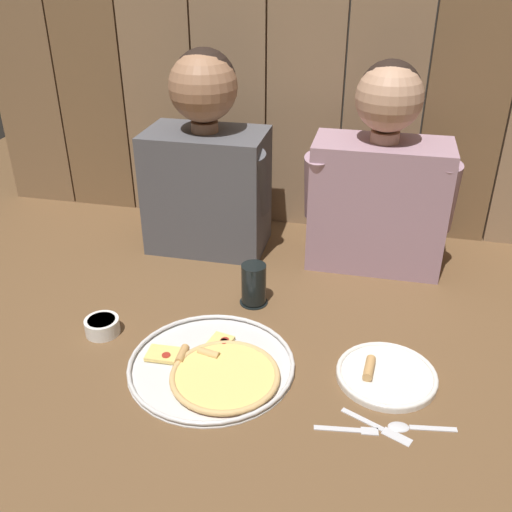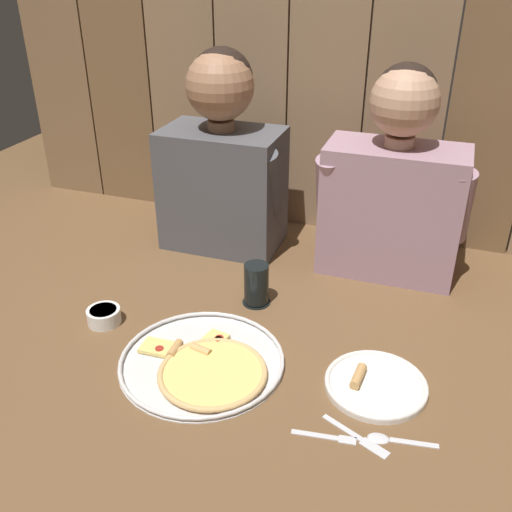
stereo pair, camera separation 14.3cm
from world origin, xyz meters
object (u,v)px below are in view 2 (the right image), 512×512
at_px(pizza_tray, 205,364).
at_px(drinking_glass, 256,284).
at_px(dipping_bowl, 104,315).
at_px(diner_left, 222,159).
at_px(dinner_plate, 375,384).
at_px(diner_right, 394,183).

xyz_separation_m(pizza_tray, drinking_glass, (0.02, 0.30, 0.05)).
xyz_separation_m(drinking_glass, dipping_bowl, (-0.34, -0.22, -0.04)).
bearing_deg(diner_left, pizza_tray, -72.11).
bearing_deg(dipping_bowl, drinking_glass, 32.60).
relative_size(pizza_tray, diner_left, 0.63).
bearing_deg(dipping_bowl, dinner_plate, -1.40).
height_order(dinner_plate, drinking_glass, drinking_glass).
height_order(drinking_glass, dipping_bowl, drinking_glass).
relative_size(dipping_bowl, diner_left, 0.14).
relative_size(pizza_tray, diner_right, 0.65).
bearing_deg(dinner_plate, dipping_bowl, 178.60).
height_order(dinner_plate, dipping_bowl, dipping_bowl).
distance_m(dipping_bowl, diner_right, 0.87).
distance_m(pizza_tray, dipping_bowl, 0.33).
distance_m(dinner_plate, diner_right, 0.60).
relative_size(dinner_plate, dipping_bowl, 2.64).
xyz_separation_m(dipping_bowl, diner_left, (0.12, 0.52, 0.26)).
bearing_deg(dipping_bowl, pizza_tray, -14.06).
relative_size(dinner_plate, drinking_glass, 1.94).
height_order(diner_left, diner_right, diner_left).
bearing_deg(drinking_glass, pizza_tray, -94.26).
relative_size(diner_left, diner_right, 1.02).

